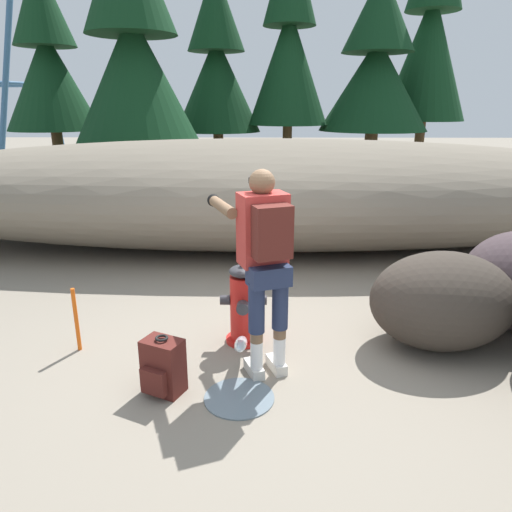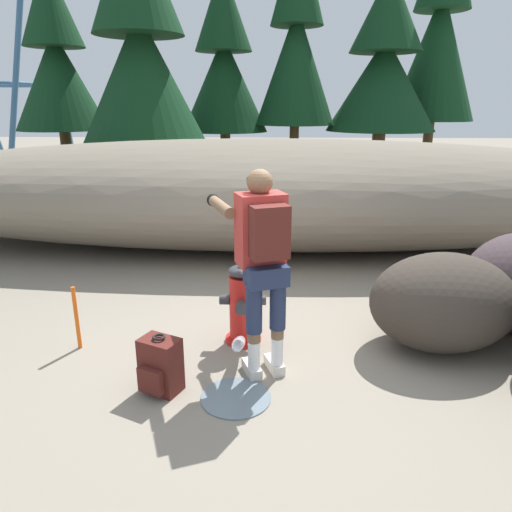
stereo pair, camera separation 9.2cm
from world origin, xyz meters
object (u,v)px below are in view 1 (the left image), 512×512
Objects in this scene: fire_hydrant at (244,305)px; utility_worker at (264,249)px; spare_backpack at (163,367)px; survey_stake at (76,320)px; boulder_small at (442,300)px.

fire_hydrant is 0.48× the size of utility_worker.
survey_stake reaches higher than spare_backpack.
survey_stake is at bearing 59.34° from utility_worker.
spare_backpack is (-0.77, -0.35, -0.85)m from utility_worker.
boulder_small is (1.62, 0.45, -0.62)m from utility_worker.
spare_backpack is 0.36× the size of boulder_small.
spare_backpack is 2.53m from boulder_small.
fire_hydrant is 0.86m from utility_worker.
utility_worker is 1.79m from boulder_small.
survey_stake is at bearing -100.44° from spare_backpack.
fire_hydrant is at bearing 0.15° from utility_worker.
boulder_small is (2.39, 0.79, 0.23)m from spare_backpack.
fire_hydrant is at bearing 169.44° from spare_backpack.
survey_stake is at bearing -173.04° from fire_hydrant.
spare_backpack is at bearing -161.68° from boulder_small.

